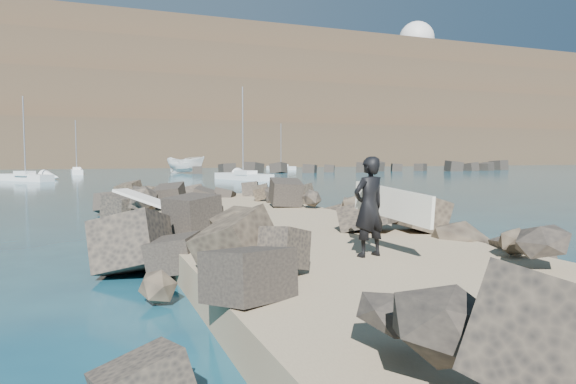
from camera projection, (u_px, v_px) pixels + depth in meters
The scene contains 15 objects.
ground at pixel (274, 247), 13.42m from camera, with size 800.00×800.00×0.00m, color #0F384C.
jetty at pixel (304, 248), 11.54m from camera, with size 6.00×26.00×0.60m, color #8C7759.
riprap_left at pixel (170, 244), 10.94m from camera, with size 2.60×22.00×1.00m, color black.
riprap_right at pixel (401, 230), 13.04m from camera, with size 2.60×22.00×1.00m, color black.
breakwater_secondary at pixel (370, 168), 77.17m from camera, with size 52.00×4.00×1.20m, color black.
headland at pixel (135, 114), 164.66m from camera, with size 360.00×140.00×32.00m, color #2D4919.
surfboard_resting at pixel (148, 204), 14.27m from camera, with size 0.56×2.24×0.07m, color white.
boat_imported at pixel (186, 165), 71.18m from camera, with size 2.33×6.19×2.39m, color white.
surfer_with_board at pixel (372, 206), 9.00m from camera, with size 0.94×2.18×1.76m.
radome at pixel (417, 45), 192.27m from camera, with size 13.07×13.07×20.70m.
sailboat_a at pixel (25, 177), 48.81m from camera, with size 5.32×6.25×8.19m.
sailboat_b at pixel (77, 172), 66.46m from camera, with size 1.59×5.87×7.14m.
sailboat_d at pixel (281, 168), 88.75m from camera, with size 3.27×6.85×8.13m.
sailboat_c at pixel (243, 177), 50.93m from camera, with size 4.17×7.94×9.34m.
headland_buildings at pixel (159, 54), 158.61m from camera, with size 137.50×30.50×5.00m.
Camera 1 is at (-4.48, -12.51, 2.36)m, focal length 32.00 mm.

